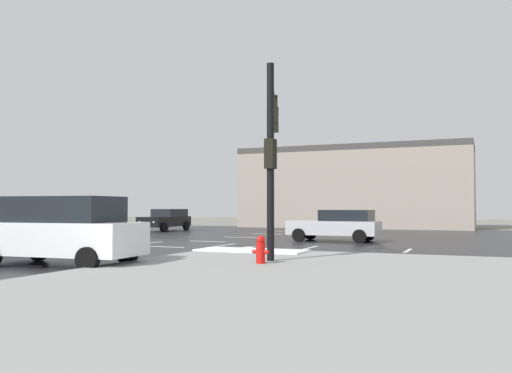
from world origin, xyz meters
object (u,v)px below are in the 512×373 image
at_px(sedan_black, 166,219).
at_px(sedan_silver, 337,225).
at_px(traffic_signal_mast, 272,135).
at_px(suv_white, 61,229).
at_px(fire_hydrant, 261,249).

relative_size(sedan_black, sedan_silver, 0.99).
distance_m(traffic_signal_mast, suv_white, 7.11).
height_order(traffic_signal_mast, sedan_silver, traffic_signal_mast).
height_order(traffic_signal_mast, sedan_black, traffic_signal_mast).
xyz_separation_m(traffic_signal_mast, sedan_black, (-14.98, 17.33, -3.25)).
distance_m(traffic_signal_mast, sedan_black, 23.14).
relative_size(fire_hydrant, suv_white, 0.16).
bearing_deg(sedan_silver, traffic_signal_mast, 94.06).
bearing_deg(fire_hydrant, sedan_silver, 94.34).
height_order(traffic_signal_mast, suv_white, traffic_signal_mast).
bearing_deg(sedan_black, traffic_signal_mast, 41.18).
bearing_deg(suv_white, traffic_signal_mast, -147.07).
distance_m(traffic_signal_mast, sedan_silver, 10.75).
relative_size(fire_hydrant, sedan_black, 0.17).
distance_m(fire_hydrant, sedan_silver, 12.35).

